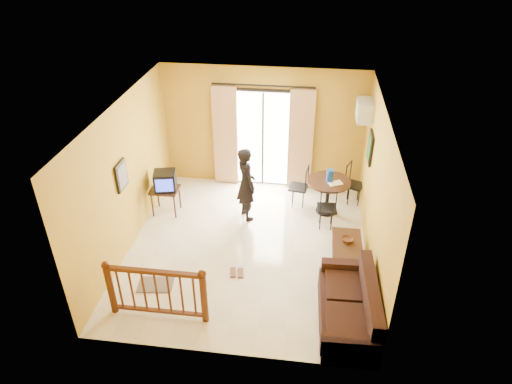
# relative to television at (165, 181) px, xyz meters

# --- Properties ---
(ground) EXTENTS (5.00, 5.00, 0.00)m
(ground) POSITION_rel_television_xyz_m (1.87, -0.99, -0.78)
(ground) COLOR beige
(ground) RESTS_ON ground
(room_shell) EXTENTS (5.00, 5.00, 5.00)m
(room_shell) POSITION_rel_television_xyz_m (1.87, -0.99, 0.92)
(room_shell) COLOR white
(room_shell) RESTS_ON ground
(balcony_door) EXTENTS (2.25, 0.14, 2.46)m
(balcony_door) POSITION_rel_television_xyz_m (1.87, 1.44, 0.40)
(balcony_door) COLOR black
(balcony_door) RESTS_ON ground
(tv_table) EXTENTS (0.58, 0.49, 0.58)m
(tv_table) POSITION_rel_television_xyz_m (-0.03, 0.00, -0.28)
(tv_table) COLOR black
(tv_table) RESTS_ON ground
(television) EXTENTS (0.52, 0.48, 0.40)m
(television) POSITION_rel_television_xyz_m (0.00, 0.00, 0.00)
(television) COLOR black
(television) RESTS_ON tv_table
(picture_left) EXTENTS (0.05, 0.42, 0.52)m
(picture_left) POSITION_rel_television_xyz_m (-0.35, -1.19, 0.77)
(picture_left) COLOR black
(picture_left) RESTS_ON room_shell
(dining_table) EXTENTS (0.91, 0.91, 0.76)m
(dining_table) POSITION_rel_television_xyz_m (3.37, 0.47, -0.18)
(dining_table) COLOR black
(dining_table) RESTS_ON ground
(water_jug) EXTENTS (0.15, 0.15, 0.27)m
(water_jug) POSITION_rel_television_xyz_m (3.38, 0.44, 0.11)
(water_jug) COLOR #123BAA
(water_jug) RESTS_ON dining_table
(serving_tray) EXTENTS (0.33, 0.28, 0.02)m
(serving_tray) POSITION_rel_television_xyz_m (3.50, 0.37, -0.01)
(serving_tray) COLOR white
(serving_tray) RESTS_ON dining_table
(dining_chairs) EXTENTS (1.70, 1.47, 0.95)m
(dining_chairs) POSITION_rel_television_xyz_m (3.35, 0.48, -0.78)
(dining_chairs) COLOR black
(dining_chairs) RESTS_ON ground
(air_conditioner) EXTENTS (0.31, 0.60, 0.40)m
(air_conditioner) POSITION_rel_television_xyz_m (3.96, 0.96, 1.37)
(air_conditioner) COLOR silver
(air_conditioner) RESTS_ON room_shell
(botanical_print) EXTENTS (0.05, 0.50, 0.60)m
(botanical_print) POSITION_rel_television_xyz_m (4.09, 0.31, 0.87)
(botanical_print) COLOR black
(botanical_print) RESTS_ON room_shell
(coffee_table) EXTENTS (0.53, 0.96, 0.42)m
(coffee_table) POSITION_rel_television_xyz_m (3.72, -1.17, -0.50)
(coffee_table) COLOR black
(coffee_table) RESTS_ON ground
(bowl) EXTENTS (0.28, 0.28, 0.07)m
(bowl) POSITION_rel_television_xyz_m (3.72, -1.10, -0.33)
(bowl) COLOR brown
(bowl) RESTS_ON coffee_table
(sofa) EXTENTS (0.89, 1.81, 0.85)m
(sofa) POSITION_rel_television_xyz_m (3.72, -2.69, -0.46)
(sofa) COLOR black
(sofa) RESTS_ON ground
(standing_person) EXTENTS (0.63, 0.70, 1.60)m
(standing_person) POSITION_rel_television_xyz_m (1.69, 0.06, 0.02)
(standing_person) COLOR black
(standing_person) RESTS_ON ground
(stair_balustrade) EXTENTS (1.63, 0.13, 1.04)m
(stair_balustrade) POSITION_rel_television_xyz_m (0.72, -2.89, -0.22)
(stair_balustrade) COLOR #471E0F
(stair_balustrade) RESTS_ON ground
(doormat) EXTENTS (0.64, 0.47, 0.02)m
(doormat) POSITION_rel_television_xyz_m (0.43, -2.22, -0.77)
(doormat) COLOR #5E534B
(doormat) RESTS_ON ground
(sandals) EXTENTS (0.28, 0.26, 0.03)m
(sandals) POSITION_rel_television_xyz_m (1.78, -1.75, -0.77)
(sandals) COLOR brown
(sandals) RESTS_ON ground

